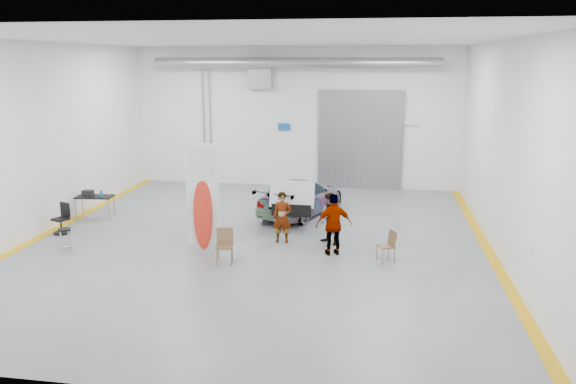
# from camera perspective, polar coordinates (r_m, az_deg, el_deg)

# --- Properties ---
(ground) EXTENTS (16.00, 16.00, 0.00)m
(ground) POSITION_cam_1_polar(r_m,az_deg,el_deg) (17.23, -3.17, -5.14)
(ground) COLOR slate
(ground) RESTS_ON ground
(room_shell) EXTENTS (14.02, 16.18, 6.01)m
(room_shell) POSITION_cam_1_polar(r_m,az_deg,el_deg) (18.52, -1.12, 9.08)
(room_shell) COLOR silver
(room_shell) RESTS_ON ground
(sedan_car) EXTENTS (3.08, 4.64, 1.25)m
(sedan_car) POSITION_cam_1_polar(r_m,az_deg,el_deg) (20.23, 1.32, -0.47)
(sedan_car) COLOR white
(sedan_car) RESTS_ON ground
(person_a) EXTENTS (0.59, 0.40, 1.57)m
(person_a) POSITION_cam_1_polar(r_m,az_deg,el_deg) (16.99, -0.58, -2.60)
(person_a) COLOR brown
(person_a) RESTS_ON ground
(person_b) EXTENTS (0.97, 0.95, 1.57)m
(person_b) POSITION_cam_1_polar(r_m,az_deg,el_deg) (16.87, 4.34, -2.77)
(person_b) COLOR #456D7E
(person_b) RESTS_ON ground
(person_c) EXTENTS (1.12, 0.72, 1.78)m
(person_c) POSITION_cam_1_polar(r_m,az_deg,el_deg) (15.96, 4.68, -3.32)
(person_c) COLOR brown
(person_c) RESTS_ON ground
(surfboard_display) EXTENTS (0.92, 0.41, 3.32)m
(surfboard_display) POSITION_cam_1_polar(r_m,az_deg,el_deg) (16.53, -8.88, -1.23)
(surfboard_display) COLOR white
(surfboard_display) RESTS_ON ground
(folding_chair_near) EXTENTS (0.53, 0.55, 0.96)m
(folding_chair_near) POSITION_cam_1_polar(r_m,az_deg,el_deg) (15.49, -6.44, -6.19)
(folding_chair_near) COLOR brown
(folding_chair_near) RESTS_ON ground
(folding_chair_far) EXTENTS (0.54, 0.67, 0.87)m
(folding_chair_far) POSITION_cam_1_polar(r_m,az_deg,el_deg) (15.79, 9.89, -6.03)
(folding_chair_far) COLOR brown
(folding_chair_far) RESTS_ON ground
(shop_stool) EXTENTS (0.37, 0.37, 0.72)m
(shop_stool) POSITION_cam_1_polar(r_m,az_deg,el_deg) (17.47, -21.69, -4.61)
(shop_stool) COLOR black
(shop_stool) RESTS_ON ground
(work_table) EXTENTS (1.31, 0.75, 1.03)m
(work_table) POSITION_cam_1_polar(r_m,az_deg,el_deg) (20.75, -19.21, -0.39)
(work_table) COLOR gray
(work_table) RESTS_ON ground
(office_chair) EXTENTS (0.55, 0.58, 0.97)m
(office_chair) POSITION_cam_1_polar(r_m,az_deg,el_deg) (19.40, -22.00, -2.68)
(office_chair) COLOR black
(office_chair) RESTS_ON ground
(trunk_lid) EXTENTS (1.46, 0.88, 0.04)m
(trunk_lid) POSITION_cam_1_polar(r_m,az_deg,el_deg) (18.25, 0.51, 0.08)
(trunk_lid) COLOR silver
(trunk_lid) RESTS_ON sedan_car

